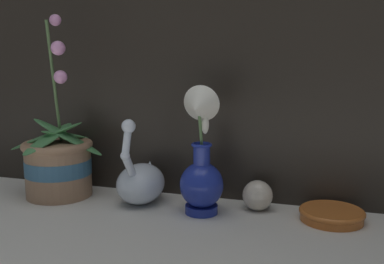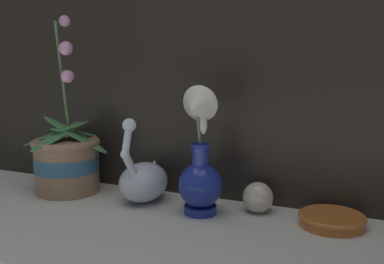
{
  "view_description": "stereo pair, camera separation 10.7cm",
  "coord_description": "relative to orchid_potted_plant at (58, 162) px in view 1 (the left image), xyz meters",
  "views": [
    {
      "loc": [
        0.34,
        -0.9,
        0.38
      ],
      "look_at": [
        0.03,
        0.1,
        0.19
      ],
      "focal_mm": 42.0,
      "sensor_mm": 36.0,
      "label": 1
    },
    {
      "loc": [
        0.44,
        -0.87,
        0.38
      ],
      "look_at": [
        0.03,
        0.1,
        0.19
      ],
      "focal_mm": 42.0,
      "sensor_mm": 36.0,
      "label": 2
    }
  ],
  "objects": [
    {
      "name": "amber_dish",
      "position": [
        0.7,
        0.02,
        -0.08
      ],
      "size": [
        0.15,
        0.15,
        0.03
      ],
      "color": "#C66628",
      "rests_on": "ground_plane"
    },
    {
      "name": "swan_figurine",
      "position": [
        0.23,
        0.01,
        -0.03
      ],
      "size": [
        0.12,
        0.19,
        0.23
      ],
      "color": "silver",
      "rests_on": "ground_plane"
    },
    {
      "name": "blue_vase",
      "position": [
        0.4,
        -0.02,
        0.02
      ],
      "size": [
        0.1,
        0.12,
        0.31
      ],
      "color": "navy",
      "rests_on": "ground_plane"
    },
    {
      "name": "glass_sphere",
      "position": [
        0.53,
        0.04,
        -0.06
      ],
      "size": [
        0.07,
        0.07,
        0.07
      ],
      "color": "beige",
      "rests_on": "ground_plane"
    },
    {
      "name": "ground_plane",
      "position": [
        0.35,
        -0.1,
        -0.09
      ],
      "size": [
        2.8,
        2.8,
        0.0
      ],
      "primitive_type": "plane",
      "color": "beige"
    },
    {
      "name": "orchid_potted_plant",
      "position": [
        0.0,
        0.0,
        0.0
      ],
      "size": [
        0.26,
        0.23,
        0.48
      ],
      "color": "#9E7556",
      "rests_on": "ground_plane"
    }
  ]
}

